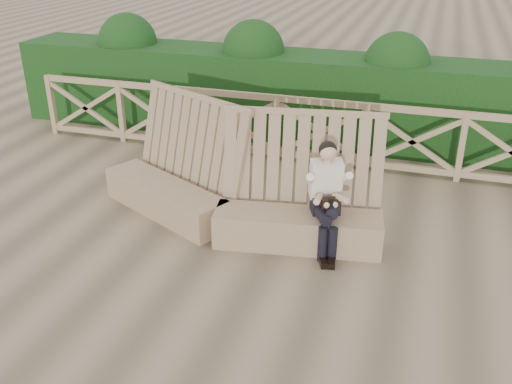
% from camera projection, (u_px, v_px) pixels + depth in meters
% --- Properties ---
extents(ground, '(60.00, 60.00, 0.00)m').
position_uv_depth(ground, '(253.00, 281.00, 6.31)').
color(ground, brown).
rests_on(ground, ground).
extents(bench, '(3.95, 1.58, 1.57)m').
position_uv_depth(bench, '(231.00, 198.00, 7.30)').
color(bench, olive).
rests_on(bench, ground).
extents(woman, '(0.51, 0.84, 1.33)m').
position_uv_depth(woman, '(327.00, 193.00, 6.69)').
color(woman, black).
rests_on(woman, ground).
extents(guardrail, '(10.10, 0.09, 1.10)m').
position_uv_depth(guardrail, '(320.00, 132.00, 9.08)').
color(guardrail, '#977758').
rests_on(guardrail, ground).
extents(hedge, '(12.00, 1.20, 1.50)m').
position_uv_depth(hedge, '(334.00, 100.00, 10.03)').
color(hedge, black).
rests_on(hedge, ground).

